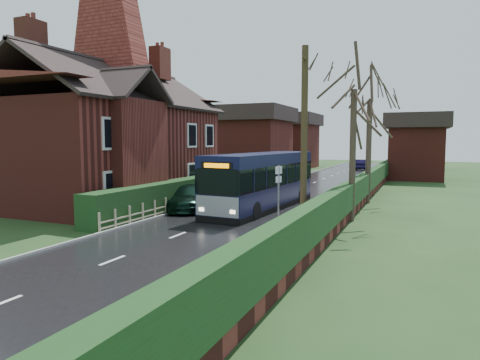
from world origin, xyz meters
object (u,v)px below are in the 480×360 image
at_px(car_green, 189,197).
at_px(car_silver, 194,198).
at_px(brick_house, 113,132).
at_px(bus, 262,181).
at_px(telegraph_pole, 304,143).
at_px(bus_stop_sign, 279,188).

bearing_deg(car_green, car_silver, 53.27).
distance_m(brick_house, bus, 9.99).
distance_m(car_silver, telegraph_pole, 9.53).
relative_size(car_silver, car_green, 0.78).
height_order(car_silver, car_green, car_green).
relative_size(bus, car_green, 2.21).
distance_m(bus, telegraph_pole, 7.73).
distance_m(brick_house, telegraph_pole, 14.51).
height_order(brick_house, car_green, brick_house).
bearing_deg(telegraph_pole, brick_house, 148.13).
xyz_separation_m(bus, car_silver, (-3.60, -1.42, -0.93)).
bearing_deg(telegraph_pole, bus_stop_sign, 128.24).
distance_m(bus_stop_sign, telegraph_pole, 2.70).
bearing_deg(car_silver, bus, 12.75).
xyz_separation_m(brick_house, bus, (9.53, 1.03, -2.81)).
xyz_separation_m(bus, telegraph_pole, (4.00, -6.23, 2.22)).
bearing_deg(car_green, bus_stop_sign, -49.33).
xyz_separation_m(brick_house, telegraph_pole, (13.53, -5.20, -0.59)).
distance_m(bus, bus_stop_sign, 5.63).
relative_size(brick_house, bus, 1.39).
relative_size(brick_house, telegraph_pole, 1.95).
relative_size(bus_stop_sign, telegraph_pole, 0.37).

